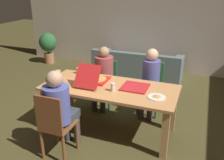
{
  "coord_description": "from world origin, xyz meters",
  "views": [
    {
      "loc": [
        1.27,
        -3.2,
        2.26
      ],
      "look_at": [
        0.0,
        0.1,
        0.85
      ],
      "focal_mm": 39.27,
      "sensor_mm": 36.0,
      "label": 1
    }
  ],
  "objects_px": {
    "plate_1": "(156,97)",
    "drinking_glass_0": "(113,87)",
    "person_1": "(59,106)",
    "plate_0": "(59,86)",
    "drinking_glass_2": "(58,74)",
    "drinking_glass_1": "(79,71)",
    "person_2": "(103,72)",
    "pizza_box_0": "(95,79)",
    "chair_1": "(55,125)",
    "potted_plant": "(48,45)",
    "person_0": "(150,77)",
    "chair_2": "(106,81)",
    "chair_0": "(151,85)",
    "pizza_box_1": "(135,87)",
    "couch": "(137,67)",
    "dining_table": "(110,94)"
  },
  "relations": [
    {
      "from": "chair_2",
      "to": "drinking_glass_0",
      "type": "bearing_deg",
      "value": -62.28
    },
    {
      "from": "dining_table",
      "to": "plate_1",
      "type": "height_order",
      "value": "plate_1"
    },
    {
      "from": "dining_table",
      "to": "chair_2",
      "type": "height_order",
      "value": "chair_2"
    },
    {
      "from": "person_0",
      "to": "pizza_box_0",
      "type": "height_order",
      "value": "person_0"
    },
    {
      "from": "drinking_glass_2",
      "to": "couch",
      "type": "bearing_deg",
      "value": 73.88
    },
    {
      "from": "person_0",
      "to": "person_1",
      "type": "height_order",
      "value": "person_1"
    },
    {
      "from": "drinking_glass_0",
      "to": "drinking_glass_1",
      "type": "relative_size",
      "value": 1.17
    },
    {
      "from": "drinking_glass_1",
      "to": "drinking_glass_2",
      "type": "height_order",
      "value": "drinking_glass_2"
    },
    {
      "from": "plate_0",
      "to": "potted_plant",
      "type": "xyz_separation_m",
      "value": [
        -2.3,
        2.99,
        -0.22
      ]
    },
    {
      "from": "chair_0",
      "to": "pizza_box_0",
      "type": "relative_size",
      "value": 1.53
    },
    {
      "from": "drinking_glass_1",
      "to": "chair_2",
      "type": "bearing_deg",
      "value": 60.84
    },
    {
      "from": "drinking_glass_2",
      "to": "drinking_glass_0",
      "type": "bearing_deg",
      "value": -11.17
    },
    {
      "from": "person_0",
      "to": "person_1",
      "type": "xyz_separation_m",
      "value": [
        -0.88,
        -1.52,
        0.02
      ]
    },
    {
      "from": "pizza_box_1",
      "to": "drinking_glass_1",
      "type": "distance_m",
      "value": 1.12
    },
    {
      "from": "dining_table",
      "to": "pizza_box_1",
      "type": "xyz_separation_m",
      "value": [
        0.38,
        0.09,
        0.13
      ]
    },
    {
      "from": "chair_0",
      "to": "chair_1",
      "type": "xyz_separation_m",
      "value": [
        -0.88,
        -1.81,
        0.02
      ]
    },
    {
      "from": "pizza_box_0",
      "to": "drinking_glass_1",
      "type": "bearing_deg",
      "value": 149.71
    },
    {
      "from": "drinking_glass_0",
      "to": "potted_plant",
      "type": "relative_size",
      "value": 0.14
    },
    {
      "from": "chair_1",
      "to": "potted_plant",
      "type": "distance_m",
      "value": 4.43
    },
    {
      "from": "person_0",
      "to": "chair_2",
      "type": "relative_size",
      "value": 1.39
    },
    {
      "from": "dining_table",
      "to": "potted_plant",
      "type": "height_order",
      "value": "potted_plant"
    },
    {
      "from": "drinking_glass_0",
      "to": "potted_plant",
      "type": "distance_m",
      "value": 4.24
    },
    {
      "from": "dining_table",
      "to": "pizza_box_1",
      "type": "relative_size",
      "value": 5.29
    },
    {
      "from": "person_1",
      "to": "plate_0",
      "type": "bearing_deg",
      "value": 123.05
    },
    {
      "from": "drinking_glass_1",
      "to": "potted_plant",
      "type": "xyz_separation_m",
      "value": [
        -2.3,
        2.36,
        -0.27
      ]
    },
    {
      "from": "plate_1",
      "to": "drinking_glass_0",
      "type": "distance_m",
      "value": 0.64
    },
    {
      "from": "plate_1",
      "to": "drinking_glass_0",
      "type": "xyz_separation_m",
      "value": [
        -0.64,
        -0.02,
        0.05
      ]
    },
    {
      "from": "person_0",
      "to": "person_2",
      "type": "xyz_separation_m",
      "value": [
        -0.88,
        -0.03,
        -0.02
      ]
    },
    {
      "from": "drinking_glass_1",
      "to": "person_2",
      "type": "bearing_deg",
      "value": 53.66
    },
    {
      "from": "pizza_box_1",
      "to": "plate_1",
      "type": "bearing_deg",
      "value": -29.79
    },
    {
      "from": "chair_1",
      "to": "plate_0",
      "type": "height_order",
      "value": "chair_1"
    },
    {
      "from": "chair_0",
      "to": "person_1",
      "type": "bearing_deg",
      "value": -117.86
    },
    {
      "from": "pizza_box_0",
      "to": "plate_0",
      "type": "bearing_deg",
      "value": -138.01
    },
    {
      "from": "plate_0",
      "to": "potted_plant",
      "type": "height_order",
      "value": "potted_plant"
    },
    {
      "from": "pizza_box_0",
      "to": "drinking_glass_2",
      "type": "relative_size",
      "value": 5.02
    },
    {
      "from": "plate_0",
      "to": "drinking_glass_2",
      "type": "bearing_deg",
      "value": 122.75
    },
    {
      "from": "chair_0",
      "to": "plate_1",
      "type": "height_order",
      "value": "chair_0"
    },
    {
      "from": "plate_1",
      "to": "drinking_glass_2",
      "type": "relative_size",
      "value": 2.07
    },
    {
      "from": "pizza_box_0",
      "to": "potted_plant",
      "type": "xyz_separation_m",
      "value": [
        -2.72,
        2.61,
        -0.27
      ]
    },
    {
      "from": "person_2",
      "to": "potted_plant",
      "type": "distance_m",
      "value": 3.26
    },
    {
      "from": "person_0",
      "to": "drinking_glass_1",
      "type": "xyz_separation_m",
      "value": [
        -1.18,
        -0.43,
        0.12
      ]
    },
    {
      "from": "person_0",
      "to": "drinking_glass_2",
      "type": "xyz_separation_m",
      "value": [
        -1.41,
        -0.71,
        0.12
      ]
    },
    {
      "from": "person_1",
      "to": "chair_2",
      "type": "height_order",
      "value": "person_1"
    },
    {
      "from": "chair_0",
      "to": "couch",
      "type": "xyz_separation_m",
      "value": [
        -0.7,
        1.59,
        -0.25
      ]
    },
    {
      "from": "couch",
      "to": "potted_plant",
      "type": "height_order",
      "value": "potted_plant"
    },
    {
      "from": "chair_1",
      "to": "pizza_box_0",
      "type": "relative_size",
      "value": 1.62
    },
    {
      "from": "person_2",
      "to": "pizza_box_0",
      "type": "height_order",
      "value": "person_2"
    },
    {
      "from": "pizza_box_0",
      "to": "drinking_glass_1",
      "type": "height_order",
      "value": "pizza_box_0"
    },
    {
      "from": "person_2",
      "to": "chair_1",
      "type": "bearing_deg",
      "value": -90.0
    },
    {
      "from": "person_0",
      "to": "drinking_glass_2",
      "type": "relative_size",
      "value": 10.12
    }
  ]
}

